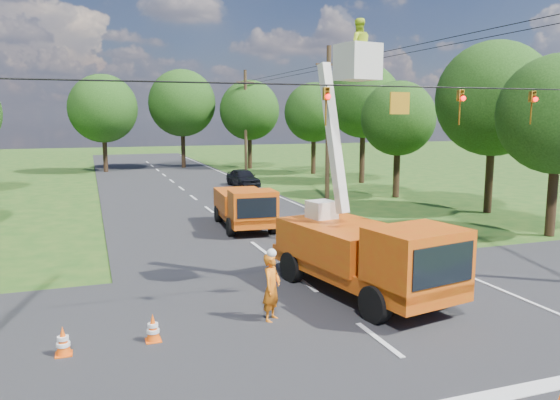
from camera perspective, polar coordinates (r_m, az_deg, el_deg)
name	(u,v)px	position (r m, az deg, el deg)	size (l,w,h in m)	color
ground	(209,210)	(32.39, -7.42, -1.07)	(140.00, 140.00, 0.00)	#204C16
road_main	(209,210)	(32.39, -7.42, -1.07)	(12.00, 100.00, 0.06)	black
road_cross	(343,314)	(15.76, 6.62, -11.72)	(56.00, 10.00, 0.07)	black
edge_line	(298,205)	(33.97, 1.85, -0.54)	(0.12, 90.00, 0.02)	silver
bucket_truck	(365,241)	(16.88, 8.82, -4.21)	(3.69, 7.05, 8.36)	#BE570D
second_truck	(245,206)	(26.77, -3.70, -0.68)	(2.58, 5.83, 2.13)	#BE570D
ground_worker	(272,288)	(14.86, -0.88, -9.14)	(0.68, 0.45, 1.86)	orange
distant_car	(243,178)	(42.80, -3.88, 2.34)	(1.67, 4.16, 1.42)	black
traffic_cone_2	(330,257)	(20.27, 5.27, -5.96)	(0.38, 0.38, 0.71)	#FF570D
traffic_cone_3	(281,231)	(24.58, 0.06, -3.30)	(0.38, 0.38, 0.71)	#FF570D
traffic_cone_4	(153,328)	(14.07, -13.14, -12.91)	(0.38, 0.38, 0.71)	#FF570D
traffic_cone_5	(63,341)	(13.93, -21.72, -13.56)	(0.38, 0.38, 0.71)	#FF570D
traffic_cone_6	(308,206)	(31.63, 2.98, -0.58)	(0.38, 0.38, 0.71)	#FF570D
pole_right_mid	(328,122)	(36.49, 5.04, 8.13)	(1.80, 0.30, 10.00)	#4C3823
pole_right_far	(246,120)	(55.33, -3.62, 8.37)	(1.80, 0.30, 10.00)	#4C3823
signal_span	(419,102)	(15.88, 14.36, 9.86)	(18.00, 0.29, 1.07)	black
tree_right_a	(558,115)	(27.78, 27.09, 7.96)	(5.40, 5.40, 8.28)	#382616
tree_right_b	(494,99)	(33.19, 21.44, 9.80)	(6.40, 6.40, 9.65)	#382616
tree_right_c	(398,119)	(37.80, 12.25, 8.30)	(5.00, 5.00, 7.83)	#382616
tree_right_d	(363,101)	(45.56, 8.72, 10.17)	(6.00, 6.00, 9.70)	#382616
tree_right_e	(314,112)	(52.36, 3.55, 9.11)	(5.60, 5.60, 8.63)	#382616
tree_far_a	(103,109)	(56.27, -18.01, 9.07)	(6.60, 6.60, 9.50)	#382616
tree_far_b	(182,103)	(59.03, -10.20, 9.92)	(7.00, 7.00, 10.32)	#382616
tree_far_c	(250,110)	(57.53, -3.20, 9.34)	(6.20, 6.20, 9.18)	#382616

